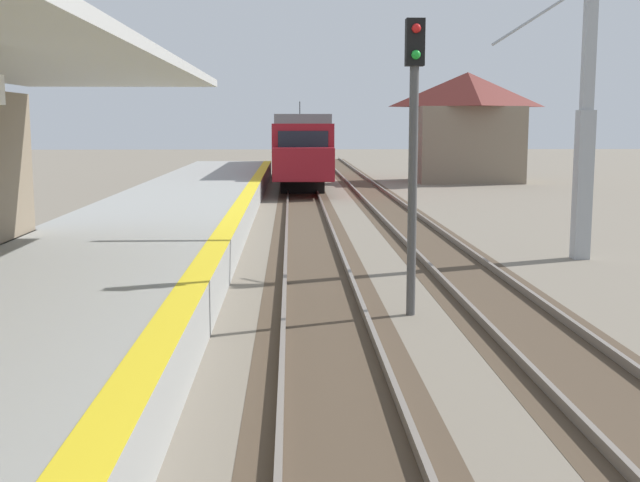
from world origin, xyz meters
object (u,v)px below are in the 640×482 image
(rail_signal_post, at_px, (413,136))
(catenary_pylon_far_side, at_px, (574,116))
(distant_trackside_house, at_px, (466,125))
(approaching_train, at_px, (301,146))

(rail_signal_post, bearing_deg, catenary_pylon_far_side, 50.49)
(distant_trackside_house, bearing_deg, approaching_train, -170.55)
(distant_trackside_house, bearing_deg, rail_signal_post, -103.74)
(catenary_pylon_far_side, distance_m, distant_trackside_house, 27.95)
(rail_signal_post, relative_size, distant_trackside_house, 0.79)
(rail_signal_post, height_order, distant_trackside_house, distant_trackside_house)
(rail_signal_post, relative_size, catenary_pylon_far_side, 0.69)
(approaching_train, relative_size, catenary_pylon_far_side, 2.61)
(catenary_pylon_far_side, height_order, distant_trackside_house, catenary_pylon_far_side)
(catenary_pylon_far_side, bearing_deg, rail_signal_post, -129.51)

